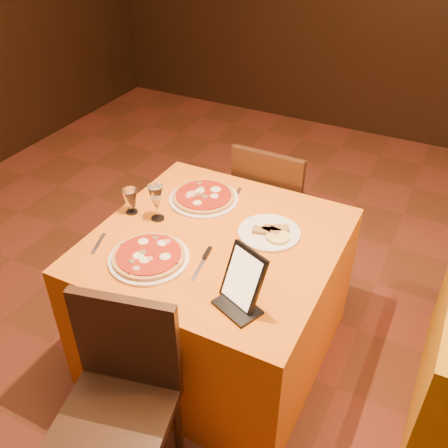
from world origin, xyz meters
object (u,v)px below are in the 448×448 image
at_px(main_table, 217,297).
at_px(chair_main_near, 114,420).
at_px(water_glass, 131,201).
at_px(tablet, 243,278).
at_px(wine_glass, 156,202).
at_px(pizza_near, 149,257).
at_px(pizza_far, 204,198).
at_px(chair_main_far, 277,207).

bearing_deg(main_table, chair_main_near, -90.00).
height_order(water_glass, tablet, tablet).
height_order(wine_glass, water_glass, wine_glass).
height_order(pizza_near, wine_glass, wine_glass).
bearing_deg(chair_main_near, pizza_far, 87.72).
bearing_deg(water_glass, chair_main_far, 59.13).
distance_m(main_table, pizza_far, 0.51).
height_order(main_table, pizza_far, pizza_far).
distance_m(pizza_far, tablet, 0.76).
bearing_deg(tablet, wine_glass, 174.89).
height_order(pizza_far, wine_glass, wine_glass).
relative_size(main_table, chair_main_far, 1.21).
bearing_deg(water_glass, main_table, 0.33).
distance_m(chair_main_near, tablet, 0.73).
bearing_deg(pizza_near, main_table, 55.27).
xyz_separation_m(pizza_far, water_glass, (-0.26, -0.26, 0.05)).
xyz_separation_m(pizza_near, tablet, (0.47, -0.04, 0.10)).
distance_m(pizza_near, tablet, 0.49).
relative_size(pizza_near, water_glass, 2.74).
distance_m(main_table, water_glass, 0.65).
bearing_deg(main_table, wine_glass, 178.36).
distance_m(main_table, tablet, 0.65).
xyz_separation_m(chair_main_far, pizza_far, (-0.21, -0.53, 0.31)).
xyz_separation_m(pizza_far, tablet, (0.49, -0.57, 0.10)).
relative_size(pizza_near, pizza_far, 0.99).
bearing_deg(chair_main_near, wine_glass, 98.09).
bearing_deg(chair_main_near, tablet, 48.41).
height_order(chair_main_near, wine_glass, wine_glass).
relative_size(chair_main_far, pizza_far, 2.54).
distance_m(chair_main_near, water_glass, 1.03).
relative_size(chair_main_near, pizza_far, 2.54).
distance_m(main_table, pizza_near, 0.51).
bearing_deg(chair_main_far, pizza_near, 80.60).
xyz_separation_m(chair_main_near, chair_main_far, (0.00, 1.63, 0.00)).
bearing_deg(chair_main_far, main_table, 90.69).
xyz_separation_m(main_table, pizza_far, (-0.21, 0.26, 0.39)).
bearing_deg(pizza_near, chair_main_far, 79.91).
relative_size(water_glass, tablet, 0.53).
bearing_deg(pizza_far, chair_main_far, 68.42).
distance_m(pizza_near, wine_glass, 0.33).
height_order(main_table, water_glass, water_glass).
relative_size(chair_main_near, chair_main_far, 1.00).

